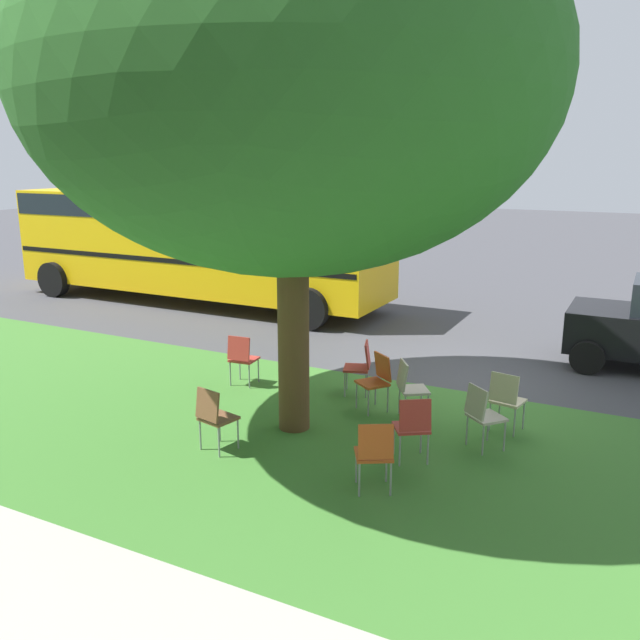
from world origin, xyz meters
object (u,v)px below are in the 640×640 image
Objects in this scene: street_tree at (291,76)px; chair_7 at (242,356)px; chair_3 at (361,364)px; chair_1 at (506,397)px; chair_4 at (409,385)px; chair_5 at (376,378)px; chair_2 at (482,412)px; chair_0 at (413,424)px; chair_6 at (374,451)px; chair_8 at (214,414)px; school_bus at (196,236)px.

chair_7 is (1.67, -1.18, -4.26)m from street_tree.
street_tree is 4.59m from chair_3.
chair_1 is (-2.71, -1.22, -4.26)m from street_tree.
chair_4 is 1.00× the size of chair_5.
chair_1 is 4.38m from chair_7.
chair_0 is at bearing 49.25° from chair_2.
chair_0 is 3.83m from chair_7.
chair_0 is 1.83m from chair_5.
chair_3 is (-0.29, -1.70, -4.26)m from street_tree.
chair_3 and chair_7 have the same top height.
chair_1 and chair_4 have the same top height.
chair_0 is at bearing -97.93° from chair_6.
chair_4 is at bearing -68.69° from chair_0.
chair_0 is 1.00× the size of chair_1.
chair_7 is at bearing -35.24° from chair_6.
chair_5 is at bearing 179.88° from chair_7.
street_tree is at bearing -115.15° from chair_8.
street_tree is 8.30× the size of chair_5.
chair_3 is at bearing -11.15° from chair_1.
chair_3 is 2.98m from chair_8.
chair_1 is 1.00× the size of chair_3.
chair_8 is at bearing 36.17° from chair_1.
chair_6 is at bearing 116.35° from chair_3.
chair_3 is at bearing 145.96° from school_bus.
chair_2 is (-0.68, -0.79, 0.00)m from chair_0.
chair_6 is 2.29m from chair_8.
chair_2 is (-2.56, -0.50, -4.26)m from street_tree.
chair_2 is at bearing -168.88° from street_tree.
chair_8 is (1.88, 2.24, 0.00)m from chair_4.
chair_8 is at bearing -1.74° from chair_6.
chair_7 is (2.45, -0.01, 0.00)m from chair_5.
street_tree reaches higher than chair_7.
chair_0 is 1.73m from chair_1.
chair_6 is (-1.74, 1.23, -4.26)m from street_tree.
chair_8 is (3.26, 2.38, 0.00)m from chair_1.
street_tree is at bearing -8.81° from chair_0.
chair_0 is (-1.87, 0.29, -4.26)m from street_tree.
chair_3 is at bearing -27.88° from chair_2.
chair_3 and chair_8 have the same top height.
chair_4 is 1.00× the size of chair_8.
chair_0 is at bearing 126.74° from chair_5.
school_bus is (6.71, -4.53, 1.24)m from chair_3.
chair_2 is (0.16, 0.72, 0.00)m from chair_1.
chair_5 is 2.45m from chair_7.
street_tree is 8.30× the size of chair_3.
chair_2 is at bearing 77.50° from chair_1.
chair_4 is 0.08× the size of school_bus.
school_bus is (9.13, -5.01, 1.24)m from chair_1.
school_bus is (6.42, -6.23, -3.02)m from street_tree.
school_bus is at bearing -33.60° from chair_4.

